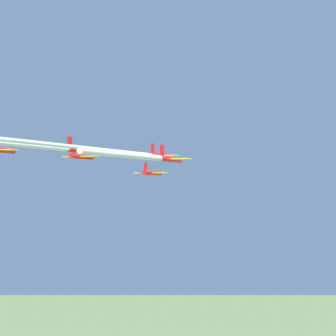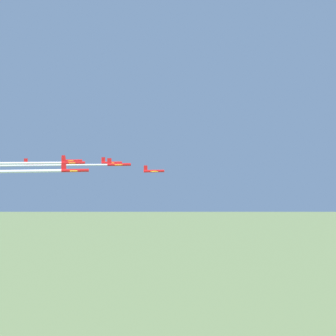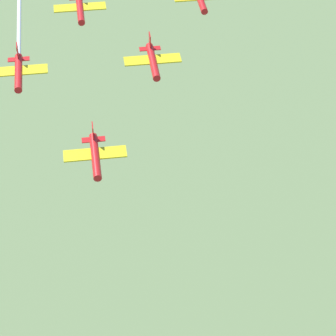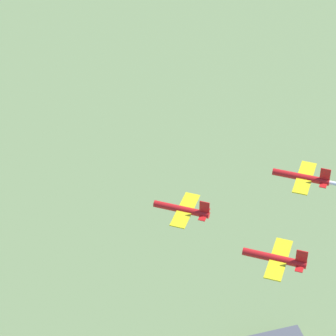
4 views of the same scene
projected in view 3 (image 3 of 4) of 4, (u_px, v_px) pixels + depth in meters
The scene contains 4 objects.
jet_0 at pixel (95, 155), 115.83m from camera, with size 9.30×9.13×3.33m.
jet_1 at pixel (153, 60), 128.41m from camera, with size 9.30×9.13×3.33m.
jet_2 at pixel (18, 71), 126.28m from camera, with size 9.30×9.13×3.33m.
jet_4 at pixel (80, 8), 140.89m from camera, with size 9.30×9.13×3.33m.
Camera 3 is at (108.07, -46.61, 241.47)m, focal length 85.00 mm.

